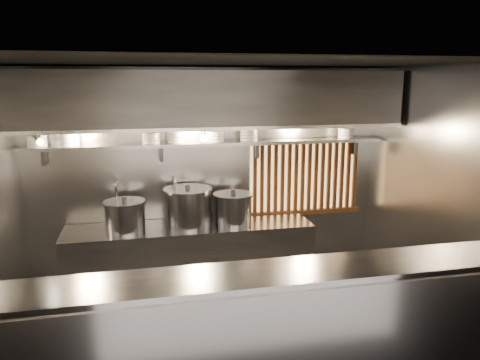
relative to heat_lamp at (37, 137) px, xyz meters
name	(u,v)px	position (x,y,z in m)	size (l,w,h in m)	color
floor	(232,338)	(1.90, -0.85, -2.07)	(4.50, 4.50, 0.00)	black
ceiling	(231,63)	(1.90, -0.85, 0.73)	(4.50, 4.50, 0.00)	black
wall_back	(209,179)	(1.90, 0.65, -0.67)	(4.50, 4.50, 0.00)	gray
wall_right	(435,197)	(4.15, -0.85, -0.67)	(3.00, 3.00, 0.00)	gray
serving_counter	(256,337)	(1.90, -1.81, -1.50)	(4.50, 0.56, 1.13)	#929297
cooking_bench	(191,260)	(1.60, 0.28, -1.62)	(3.00, 0.70, 0.90)	#929297
bowl_shelf	(211,143)	(1.90, 0.47, -0.19)	(4.40, 0.34, 0.04)	#929297
exhaust_hood	(213,99)	(1.90, 0.25, 0.36)	(4.40, 0.81, 0.65)	#2D2D30
wood_screen	(305,176)	(3.20, 0.60, -0.69)	(1.56, 0.09, 1.04)	#FFC672
faucet_left	(117,192)	(0.75, 0.52, -0.76)	(0.04, 0.30, 0.50)	silver
faucet_right	(175,190)	(1.45, 0.52, -0.76)	(0.04, 0.30, 0.50)	silver
heat_lamp	(37,137)	(0.00, 0.00, 0.00)	(0.25, 0.35, 0.20)	#929297
pendant_bulb	(204,138)	(1.80, 0.35, -0.11)	(0.09, 0.09, 0.19)	#2D2D30
stock_pot_left	(125,216)	(0.84, 0.24, -0.98)	(0.60, 0.60, 0.40)	#929297
stock_pot_mid	(188,207)	(1.58, 0.30, -0.93)	(0.63, 0.63, 0.50)	#929297
stock_pot_right	(233,208)	(2.14, 0.27, -0.98)	(0.60, 0.60, 0.42)	#929297
bowl_stack_0	(37,141)	(-0.10, 0.47, -0.10)	(0.23, 0.23, 0.13)	silver
bowl_stack_1	(70,138)	(0.26, 0.47, -0.08)	(0.22, 0.22, 0.17)	silver
bowl_stack_2	(151,138)	(1.18, 0.47, -0.10)	(0.22, 0.22, 0.13)	silver
bowl_stack_3	(176,136)	(1.48, 0.47, -0.08)	(0.23, 0.23, 0.17)	silver
bowl_stack_4	(215,136)	(1.96, 0.47, -0.10)	(0.24, 0.24, 0.13)	silver
bowl_stack_5	(249,134)	(2.38, 0.47, -0.08)	(0.23, 0.23, 0.17)	silver
bowl_stack_6	(346,133)	(3.69, 0.47, -0.10)	(0.22, 0.22, 0.13)	silver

